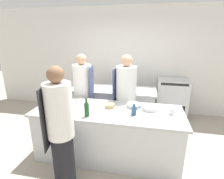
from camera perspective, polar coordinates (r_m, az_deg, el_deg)
The scene contains 17 objects.
ground_plane at distance 3.41m, azimuth -1.27°, elevation -20.32°, with size 16.00×16.00×0.00m, color #A89E8E.
wall_back at distance 4.84m, azimuth 4.31°, elevation 9.28°, with size 8.00×0.06×2.80m.
prep_counter at distance 3.15m, azimuth -1.32°, elevation -13.96°, with size 2.49×0.91×0.88m.
pass_counter at distance 4.22m, azimuth 0.36°, elevation -5.43°, with size 1.98×0.71×0.88m.
oven_range at distance 4.72m, azimuth 18.79°, elevation -3.01°, with size 0.74×0.60×1.02m.
chef_at_prep_near at distance 2.46m, azimuth -16.38°, elevation -12.79°, with size 0.39×0.37×1.74m.
chef_at_stove at distance 3.80m, azimuth -9.35°, elevation -1.63°, with size 0.41×0.39×1.72m.
chef_at_pass_far at distance 3.47m, azimuth 4.45°, elevation -3.21°, with size 0.44×0.42×1.74m.
bottle_olive_oil at distance 2.71m, azimuth -8.28°, elevation -6.39°, with size 0.07×0.07×0.30m.
bottle_vinegar at distance 2.77m, azimuth 7.18°, elevation -6.79°, with size 0.08×0.08×0.18m.
bottle_wine at distance 3.34m, azimuth -16.68°, elevation -2.17°, with size 0.07×0.07×0.31m.
bottle_cooking_oil at distance 2.94m, azimuth -14.17°, elevation -5.49°, with size 0.07×0.07×0.21m.
bowl_mixing_large at distance 3.01m, azimuth 12.28°, elevation -5.91°, with size 0.26×0.26×0.06m.
bowl_prep_small at distance 3.03m, azimuth -0.67°, elevation -5.33°, with size 0.17×0.17×0.06m.
bowl_ceramic_blue at distance 3.07m, azimuth 7.20°, elevation -5.15°, with size 0.25×0.25×0.06m.
cup at distance 2.93m, azimuth 18.92°, elevation -6.80°, with size 0.07×0.07×0.09m.
cutting_board at distance 3.17m, azimuth -18.37°, elevation -5.70°, with size 0.32×0.26×0.01m.
Camera 1 is at (0.61, -2.62, 2.09)m, focal length 28.00 mm.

